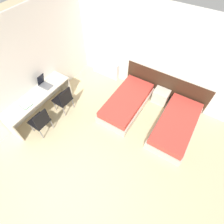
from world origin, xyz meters
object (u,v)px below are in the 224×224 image
(nightstand, at_px, (161,96))
(chair_near_notebook, at_px, (40,121))
(chair_near_laptop, at_px, (64,99))
(laptop, at_px, (44,84))
(bed_near_door, at_px, (176,125))
(bed_near_window, at_px, (127,103))

(nightstand, height_order, chair_near_notebook, chair_near_notebook)
(chair_near_laptop, relative_size, laptop, 2.42)
(bed_near_door, bearing_deg, chair_near_laptop, -160.77)
(bed_near_door, bearing_deg, chair_near_notebook, -147.20)
(bed_near_door, bearing_deg, nightstand, 134.20)
(bed_near_door, bearing_deg, laptop, -162.89)
(bed_near_door, relative_size, laptop, 5.33)
(chair_near_laptop, distance_m, laptop, 0.67)
(bed_near_window, relative_size, laptop, 5.33)
(chair_near_laptop, bearing_deg, bed_near_window, 37.50)
(chair_near_laptop, height_order, chair_near_notebook, same)
(bed_near_window, relative_size, chair_near_laptop, 2.20)
(bed_near_door, distance_m, chair_near_notebook, 3.60)
(bed_near_window, height_order, bed_near_door, same)
(bed_near_door, xyz_separation_m, laptop, (-3.59, -1.10, 0.63))
(bed_near_window, bearing_deg, chair_near_notebook, -127.51)
(nightstand, relative_size, laptop, 1.24)
(bed_near_door, distance_m, laptop, 3.80)
(laptop, bearing_deg, chair_near_notebook, -58.25)
(chair_near_notebook, xyz_separation_m, laptop, (-0.57, 0.84, 0.35))
(bed_near_window, height_order, laptop, laptop)
(bed_near_door, bearing_deg, bed_near_window, 180.00)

